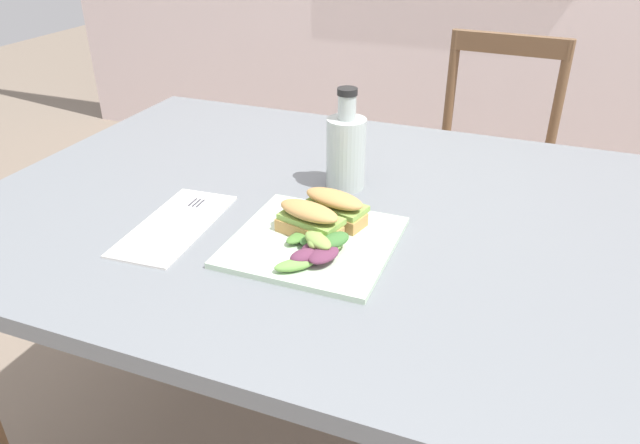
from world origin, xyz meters
TOP-DOWN VIEW (x-y plane):
  - dining_table at (-0.03, 0.04)m, footprint 1.29×0.95m
  - chair_wooden_far at (0.17, 0.94)m, footprint 0.43×0.43m
  - plate_lunch at (-0.00, -0.10)m, footprint 0.26×0.26m
  - sandwich_half_front at (-0.01, -0.09)m, footprint 0.12×0.08m
  - sandwich_half_back at (0.01, -0.03)m, footprint 0.12×0.08m
  - salad_mixed_greens at (0.02, -0.15)m, footprint 0.11×0.15m
  - napkin_folded at (-0.25, -0.13)m, footprint 0.13×0.26m
  - fork_on_napkin at (-0.25, -0.11)m, footprint 0.03×0.19m
  - bottle_cold_brew at (-0.02, 0.13)m, footprint 0.08×0.08m

SIDE VIEW (x-z plane):
  - chair_wooden_far at x=0.17m, z-range 0.01..0.88m
  - dining_table at x=-0.03m, z-range 0.25..0.99m
  - napkin_folded at x=-0.25m, z-range 0.74..0.74m
  - plate_lunch at x=0.00m, z-range 0.74..0.75m
  - fork_on_napkin at x=-0.25m, z-range 0.74..0.75m
  - salad_mixed_greens at x=0.02m, z-range 0.75..0.78m
  - sandwich_half_front at x=-0.01m, z-range 0.75..0.81m
  - sandwich_half_back at x=0.01m, z-range 0.75..0.81m
  - bottle_cold_brew at x=-0.02m, z-range 0.71..0.90m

